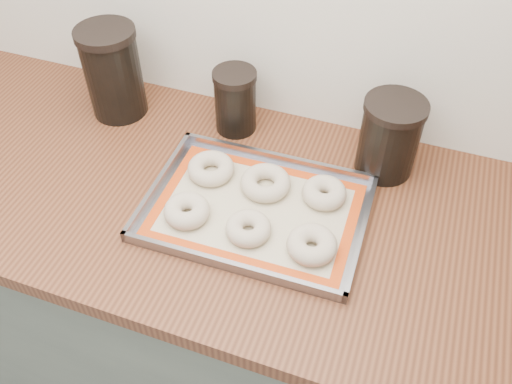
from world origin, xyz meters
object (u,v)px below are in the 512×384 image
at_px(baking_tray, 256,209).
at_px(bagel_back_right, 324,193).
at_px(bagel_front_left, 187,211).
at_px(canister_right, 389,137).
at_px(canister_left, 113,72).
at_px(canister_mid, 235,101).
at_px(bagel_front_right, 312,245).
at_px(bagel_back_left, 211,168).
at_px(bagel_front_mid, 248,228).
at_px(bagel_back_mid, 266,183).

relative_size(baking_tray, bagel_back_right, 4.91).
distance_m(bagel_front_left, canister_right, 0.47).
distance_m(baking_tray, canister_left, 0.50).
distance_m(baking_tray, canister_right, 0.33).
bearing_deg(canister_mid, bagel_front_right, -48.16).
bearing_deg(bagel_back_left, bagel_front_left, -88.62).
height_order(bagel_front_left, bagel_front_mid, bagel_front_left).
relative_size(baking_tray, bagel_front_right, 4.67).
bearing_deg(canister_right, bagel_front_mid, -127.02).
relative_size(bagel_back_right, canister_left, 0.42).
bearing_deg(canister_left, bagel_front_left, -41.46).
distance_m(bagel_back_mid, canister_right, 0.29).
bearing_deg(canister_mid, bagel_back_mid, -52.43).
bearing_deg(bagel_front_right, bagel_back_mid, 136.89).
relative_size(baking_tray, canister_left, 2.05).
distance_m(canister_mid, canister_right, 0.37).
xyz_separation_m(baking_tray, bagel_front_mid, (0.01, -0.07, 0.02)).
relative_size(bagel_back_mid, bagel_back_right, 1.15).
bearing_deg(bagel_front_right, bagel_front_mid, -179.42).
height_order(canister_left, canister_right, canister_left).
height_order(baking_tray, canister_mid, canister_mid).
xyz_separation_m(baking_tray, canister_mid, (-0.14, 0.25, 0.07)).
distance_m(bagel_front_mid, canister_mid, 0.35).
bearing_deg(canister_mid, bagel_front_left, -87.65).
xyz_separation_m(bagel_front_right, bagel_back_right, (-0.01, 0.15, -0.00)).
bearing_deg(canister_mid, canister_left, -173.41).
distance_m(bagel_back_left, canister_right, 0.40).
relative_size(bagel_front_left, bagel_front_right, 0.96).
bearing_deg(bagel_front_mid, bagel_back_left, 135.84).
xyz_separation_m(bagel_back_right, canister_mid, (-0.27, 0.17, 0.06)).
bearing_deg(bagel_back_mid, canister_left, 161.72).
height_order(baking_tray, bagel_back_left, bagel_back_left).
height_order(bagel_back_right, canister_mid, canister_mid).
xyz_separation_m(bagel_back_mid, canister_right, (0.23, 0.16, 0.07)).
bearing_deg(canister_left, baking_tray, -25.64).
bearing_deg(bagel_back_left, canister_right, 23.60).
distance_m(bagel_back_mid, canister_left, 0.47).
distance_m(bagel_front_left, bagel_front_mid, 0.14).
bearing_deg(bagel_back_left, bagel_back_mid, -0.69).
xyz_separation_m(bagel_front_mid, bagel_back_mid, (-0.01, 0.13, 0.00)).
relative_size(bagel_front_mid, bagel_back_mid, 0.85).
height_order(bagel_front_left, bagel_back_left, bagel_front_left).
bearing_deg(bagel_front_right, canister_right, 73.07).
distance_m(bagel_back_mid, canister_mid, 0.24).
bearing_deg(bagel_front_left, baking_tray, 27.18).
bearing_deg(canister_mid, canister_right, -3.50).
xyz_separation_m(bagel_back_right, canister_right, (0.10, 0.15, 0.07)).
distance_m(bagel_front_left, canister_left, 0.43).
bearing_deg(bagel_front_left, canister_left, 138.54).
distance_m(bagel_back_left, canister_mid, 0.19).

